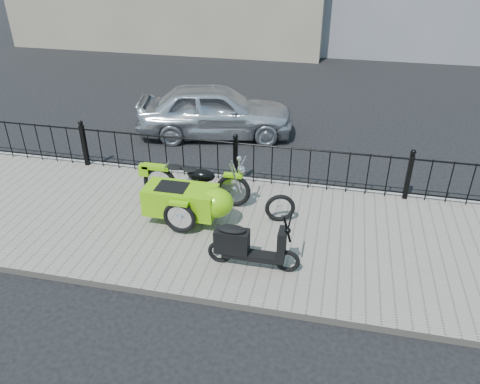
% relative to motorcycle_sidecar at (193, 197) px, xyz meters
% --- Properties ---
extents(ground, '(120.00, 120.00, 0.00)m').
position_rel_motorcycle_sidecar_xyz_m(ground, '(0.43, 0.36, -0.59)').
color(ground, black).
rests_on(ground, ground).
extents(sidewalk, '(30.00, 3.80, 0.12)m').
position_rel_motorcycle_sidecar_xyz_m(sidewalk, '(0.43, -0.14, -0.53)').
color(sidewalk, gray).
rests_on(sidewalk, ground).
extents(curb, '(30.00, 0.10, 0.12)m').
position_rel_motorcycle_sidecar_xyz_m(curb, '(0.43, 1.80, -0.53)').
color(curb, gray).
rests_on(curb, ground).
extents(iron_fence, '(14.11, 0.11, 1.08)m').
position_rel_motorcycle_sidecar_xyz_m(iron_fence, '(0.43, 1.66, -0.01)').
color(iron_fence, black).
rests_on(iron_fence, sidewalk).
extents(motorcycle_sidecar, '(2.28, 1.48, 0.98)m').
position_rel_motorcycle_sidecar_xyz_m(motorcycle_sidecar, '(0.00, 0.00, 0.00)').
color(motorcycle_sidecar, black).
rests_on(motorcycle_sidecar, sidewalk).
extents(scooter, '(1.50, 0.44, 1.02)m').
position_rel_motorcycle_sidecar_xyz_m(scooter, '(1.26, -1.15, -0.08)').
color(scooter, black).
rests_on(scooter, sidewalk).
extents(spare_tire, '(0.56, 0.21, 0.56)m').
position_rel_motorcycle_sidecar_xyz_m(spare_tire, '(1.59, 0.27, -0.19)').
color(spare_tire, black).
rests_on(spare_tire, sidewalk).
extents(sedan_car, '(4.30, 2.45, 1.38)m').
position_rel_motorcycle_sidecar_xyz_m(sedan_car, '(-0.72, 4.26, 0.10)').
color(sedan_car, silver).
rests_on(sedan_car, ground).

